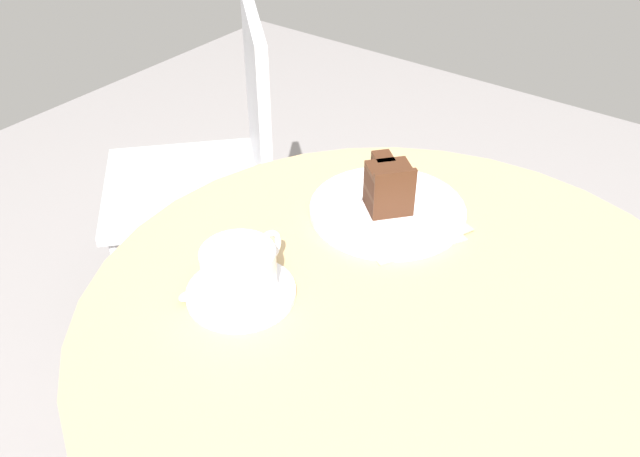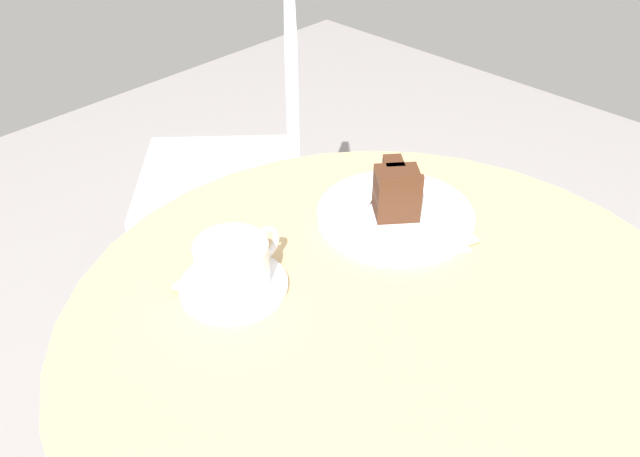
{
  "view_description": "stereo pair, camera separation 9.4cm",
  "coord_description": "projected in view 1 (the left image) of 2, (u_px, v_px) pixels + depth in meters",
  "views": [
    {
      "loc": [
        -0.57,
        -0.29,
        1.3
      ],
      "look_at": [
        0.04,
        0.17,
        0.74
      ],
      "focal_mm": 38.0,
      "sensor_mm": 36.0,
      "label": 1
    },
    {
      "loc": [
        -0.51,
        -0.36,
        1.3
      ],
      "look_at": [
        0.04,
        0.17,
        0.74
      ],
      "focal_mm": 38.0,
      "sensor_mm": 36.0,
      "label": 2
    }
  ],
  "objects": [
    {
      "name": "cake_slice",
      "position": [
        388.0,
        186.0,
        1.01
      ],
      "size": [
        0.09,
        0.09,
        0.08
      ],
      "rotation": [
        0.0,
        0.0,
        0.86
      ],
      "color": "#422619",
      "rests_on": "cake_plate"
    },
    {
      "name": "teaspoon",
      "position": [
        204.0,
        304.0,
        0.86
      ],
      "size": [
        0.02,
        0.1,
        0.0
      ],
      "rotation": [
        0.0,
        0.0,
        1.67
      ],
      "color": "silver",
      "rests_on": "saucer"
    },
    {
      "name": "napkin",
      "position": [
        405.0,
        223.0,
        1.02
      ],
      "size": [
        0.2,
        0.2,
        0.0
      ],
      "rotation": [
        0.0,
        0.0,
        5.77
      ],
      "color": "tan",
      "rests_on": "cafe_table"
    },
    {
      "name": "cafe_chair",
      "position": [
        220.0,
        160.0,
        1.55
      ],
      "size": [
        0.54,
        0.54,
        0.84
      ],
      "rotation": [
        0.0,
        0.0,
        3.96
      ],
      "color": "#BCBCC1",
      "rests_on": "ground"
    },
    {
      "name": "saucer",
      "position": [
        241.0,
        293.0,
        0.89
      ],
      "size": [
        0.14,
        0.14,
        0.01
      ],
      "color": "white",
      "rests_on": "cafe_table"
    },
    {
      "name": "cake_plate",
      "position": [
        387.0,
        210.0,
        1.04
      ],
      "size": [
        0.24,
        0.24,
        0.01
      ],
      "color": "white",
      "rests_on": "cafe_table"
    },
    {
      "name": "fork",
      "position": [
        364.0,
        188.0,
        1.07
      ],
      "size": [
        0.15,
        0.07,
        0.0
      ],
      "rotation": [
        0.0,
        0.0,
        0.37
      ],
      "color": "silver",
      "rests_on": "cake_plate"
    },
    {
      "name": "coffee_cup",
      "position": [
        240.0,
        268.0,
        0.87
      ],
      "size": [
        0.13,
        0.1,
        0.06
      ],
      "color": "white",
      "rests_on": "saucer"
    },
    {
      "name": "cafe_table",
      "position": [
        401.0,
        371.0,
        0.93
      ],
      "size": [
        0.85,
        0.85,
        0.7
      ],
      "color": "tan",
      "rests_on": "ground"
    }
  ]
}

